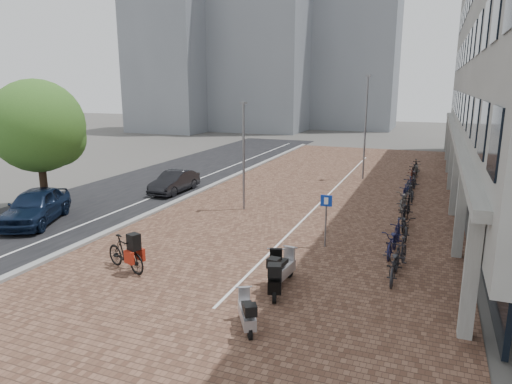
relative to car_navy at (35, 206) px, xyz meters
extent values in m
plane|color=#474442|center=(9.21, -1.61, -0.80)|extent=(140.00, 140.00, 0.00)
cube|color=brown|center=(11.21, 10.39, -0.79)|extent=(14.50, 42.00, 0.04)
cube|color=black|center=(0.21, 10.39, -0.80)|extent=(8.00, 50.00, 0.03)
cube|color=gray|center=(4.11, 10.39, -0.73)|extent=(0.35, 42.00, 0.14)
cube|color=white|center=(2.21, 10.39, -0.78)|extent=(0.12, 44.00, 0.00)
cube|color=white|center=(11.41, 10.39, -0.77)|extent=(0.10, 30.00, 0.00)
cube|color=black|center=(18.81, 14.39, 0.90)|extent=(0.15, 38.00, 3.20)
cube|color=#979792|center=(18.61, 14.39, 2.65)|extent=(1.60, 38.00, 0.30)
cube|color=#979792|center=(18.01, -3.61, 0.90)|extent=(0.35, 0.35, 3.40)
cube|color=#979792|center=(18.01, 2.39, 0.90)|extent=(0.35, 0.35, 3.40)
cube|color=#979792|center=(18.01, 8.39, 0.90)|extent=(0.35, 0.35, 3.40)
cube|color=#979792|center=(18.01, 14.39, 0.90)|extent=(0.35, 0.35, 3.40)
cube|color=#979792|center=(18.01, 20.39, 0.90)|extent=(0.35, 0.35, 3.40)
cube|color=#979792|center=(18.01, 26.39, 0.90)|extent=(0.35, 0.35, 3.40)
cube|color=#979792|center=(18.01, 32.39, 0.90)|extent=(0.35, 0.35, 3.40)
cube|color=gray|center=(-6.79, 46.39, 15.20)|extent=(14.00, 12.00, 32.00)
cube|color=gray|center=(5.21, 53.39, 12.20)|extent=(12.00, 10.00, 26.00)
cube|color=gray|center=(-16.79, 40.39, 9.20)|extent=(10.00, 10.00, 20.00)
imported|color=black|center=(0.00, 0.00, 0.00)|extent=(3.62, 5.09, 1.61)
imported|color=black|center=(2.71, 7.72, -0.17)|extent=(1.40, 3.89, 1.28)
imported|color=black|center=(7.32, -3.13, -0.19)|extent=(2.12, 1.23, 1.23)
cube|color=black|center=(7.32, -3.13, 0.36)|extent=(0.46, 0.45, 0.55)
cube|color=#9B2111|center=(7.10, -3.13, -0.13)|extent=(0.45, 0.26, 0.43)
cube|color=#9B2111|center=(7.54, -3.13, -0.13)|extent=(0.45, 0.26, 0.43)
cylinder|color=slate|center=(13.20, 1.64, 0.17)|extent=(0.07, 0.07, 1.95)
cube|color=#0C2F9F|center=(13.20, 1.61, 1.10)|extent=(0.44, 0.08, 0.44)
cylinder|color=gray|center=(8.06, 5.62, 1.89)|extent=(0.12, 0.12, 5.39)
cylinder|color=slate|center=(12.57, 15.70, 2.60)|extent=(0.12, 0.12, 6.81)
cylinder|color=#382619|center=(-1.17, 1.72, 0.63)|extent=(0.37, 0.37, 2.87)
sphere|color=#335D1F|center=(-1.17, 1.72, 3.50)|extent=(4.51, 4.51, 4.51)
sphere|color=#335D1F|center=(-0.66, 2.33, 2.88)|extent=(2.87, 2.87, 2.87)
imported|color=#222327|center=(16.02, -0.61, -0.29)|extent=(0.71, 1.98, 1.04)
imported|color=black|center=(16.12, 0.54, -0.28)|extent=(0.76, 1.80, 1.05)
imported|color=#16173C|center=(15.76, 1.69, -0.29)|extent=(0.81, 2.01, 1.04)
imported|color=#121433|center=(15.82, 2.84, -0.28)|extent=(0.59, 1.77, 1.05)
imported|color=black|center=(16.03, 3.99, -0.29)|extent=(0.98, 2.05, 1.04)
imported|color=black|center=(15.92, 5.14, -0.28)|extent=(0.51, 1.75, 1.05)
imported|color=black|center=(15.87, 6.29, -0.29)|extent=(0.72, 1.98, 1.04)
imported|color=black|center=(15.98, 7.44, -0.28)|extent=(0.53, 1.76, 1.05)
imported|color=#5E5A56|center=(15.69, 8.59, -0.29)|extent=(0.81, 2.01, 1.04)
imported|color=#141739|center=(15.64, 9.74, -0.28)|extent=(0.55, 1.76, 1.05)
imported|color=black|center=(15.93, 10.89, -0.29)|extent=(0.95, 2.05, 1.04)
imported|color=#17203F|center=(15.74, 12.04, -0.28)|extent=(0.71, 1.80, 1.05)
imported|color=black|center=(15.93, 13.19, -0.29)|extent=(0.88, 2.03, 1.04)
imported|color=#491B13|center=(15.75, 14.34, -0.28)|extent=(0.58, 1.77, 1.05)
imported|color=black|center=(15.88, 15.49, -0.29)|extent=(0.72, 1.98, 1.04)
imported|color=black|center=(15.76, 16.64, -0.28)|extent=(0.63, 1.78, 1.05)
imported|color=#52504B|center=(15.90, 17.79, -0.29)|extent=(0.86, 2.03, 1.04)
imported|color=black|center=(15.82, 18.94, -0.28)|extent=(0.69, 1.79, 1.05)
camera|label=1|loc=(16.89, -15.34, 5.47)|focal=32.22mm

